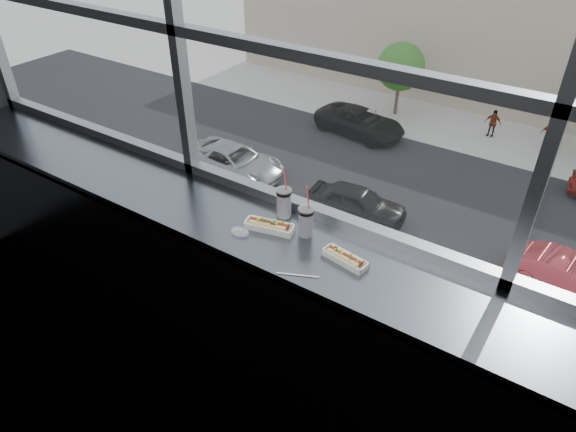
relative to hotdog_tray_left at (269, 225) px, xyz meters
The scene contains 18 objects.
wall_back_lower 0.66m from the hotdog_tray_left, 52.40° to the left, with size 6.00×6.00×0.00m, color black.
counter 0.21m from the hotdog_tray_left, ahead, with size 6.00×0.55×0.06m, color slate.
counter_fascia 0.67m from the hotdog_tray_left, 53.34° to the right, with size 6.00×0.04×1.04m, color slate.
hotdog_tray_left is the anchor object (origin of this frame).
hotdog_tray_right 0.48m from the hotdog_tray_left, ahead, with size 0.26×0.12×0.06m.
soda_cup_left 0.17m from the hotdog_tray_left, 93.24° to the left, with size 0.09×0.09×0.33m.
soda_cup_right 0.21m from the hotdog_tray_left, 21.11° to the left, with size 0.09×0.09×0.32m.
loose_straw 0.41m from the hotdog_tray_left, 34.83° to the right, with size 0.01×0.01×0.21m, color white.
wrapper 0.16m from the hotdog_tray_left, 133.17° to the right, with size 0.11×0.08×0.03m, color silver.
street_asphalt 23.60m from the hotdog_tray_left, 89.43° to the left, with size 80.00×10.00×0.06m, color black.
far_sidewalk 30.75m from the hotdog_tray_left, 89.59° to the left, with size 80.00×6.00×0.04m, color beige.
car_near_c 19.80m from the hotdog_tray_left, 82.69° to the left, with size 5.74×2.39×1.91m, color #BB323A.
car_near_a 24.18m from the hotdog_tray_left, 130.90° to the left, with size 6.22×2.59×2.07m, color #969A9D.
car_far_a 28.77m from the hotdog_tray_left, 114.04° to the left, with size 6.17×2.57×2.06m, color black.
car_near_b 20.82m from the hotdog_tray_left, 112.94° to the left, with size 6.20×2.59×2.07m, color black.
pedestrian_a 30.77m from the hotdog_tray_left, 98.25° to the left, with size 0.89×0.66×1.99m, color #66605B.
pedestrian_b 30.59m from the hotdog_tray_left, 91.91° to the left, with size 0.93×0.70×2.10m, color #66605B.
tree_left 31.36m from the hotdog_tray_left, 109.91° to the left, with size 2.99×2.99×4.67m.
Camera 1 is at (1.14, -0.59, 2.77)m, focal length 32.00 mm.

